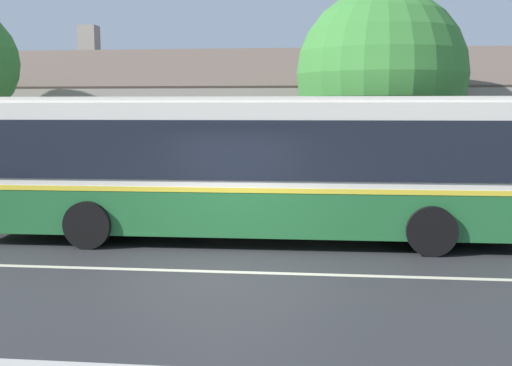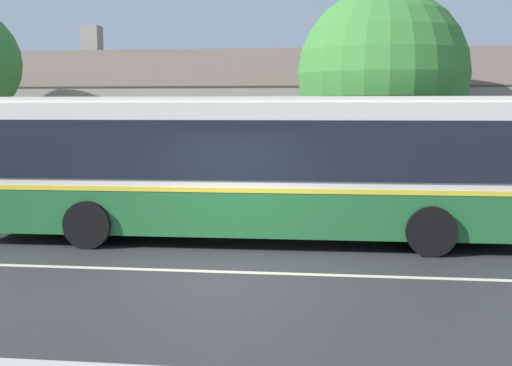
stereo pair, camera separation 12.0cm
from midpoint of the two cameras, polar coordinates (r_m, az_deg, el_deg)
The scene contains 7 objects.
ground_plane at distance 11.57m, azimuth -2.74°, elevation -7.90°, with size 300.00×300.00×0.00m, color #2D2D30.
sidewalk_far at distance 17.38m, azimuth 0.55°, elevation -2.71°, with size 60.00×3.00×0.15m, color #ADAAA3.
lane_divider_stripe at distance 11.57m, azimuth -2.74°, elevation -7.88°, with size 60.00×0.16×0.01m, color beige.
community_building at distance 24.43m, azimuth 2.16°, elevation 4.29°, with size 28.19×8.18×6.17m.
transit_bus at distance 14.10m, azimuth -0.12°, elevation 1.72°, with size 12.08×2.90×3.14m.
bench_by_building at distance 18.29m, azimuth -18.03°, elevation -0.97°, with size 1.90×0.51×0.94m.
street_tree_primary at distance 18.25m, azimuth 11.63°, elevation 9.04°, with size 4.67×4.67×6.16m.
Camera 2 is at (1.93, -11.04, 2.92)m, focal length 45.00 mm.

